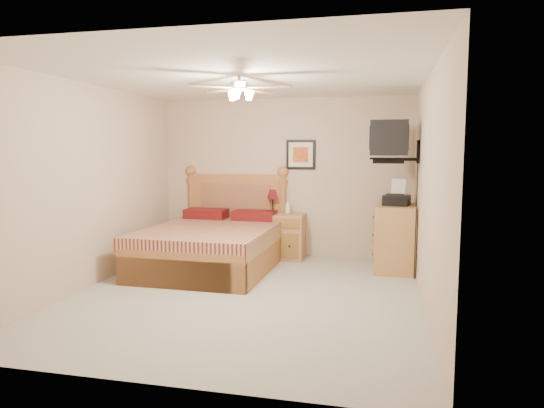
# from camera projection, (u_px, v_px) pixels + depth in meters

# --- Properties ---
(floor) EXTENTS (4.50, 4.50, 0.00)m
(floor) POSITION_uv_depth(u_px,v_px,m) (246.00, 295.00, 5.68)
(floor) COLOR #A4A094
(floor) RESTS_ON ground
(ceiling) EXTENTS (4.00, 4.50, 0.04)m
(ceiling) POSITION_uv_depth(u_px,v_px,m) (244.00, 77.00, 5.40)
(ceiling) COLOR white
(ceiling) RESTS_ON ground
(wall_back) EXTENTS (4.00, 0.04, 2.50)m
(wall_back) POSITION_uv_depth(u_px,v_px,m) (284.00, 178.00, 7.72)
(wall_back) COLOR #C7AD93
(wall_back) RESTS_ON ground
(wall_front) EXTENTS (4.00, 0.04, 2.50)m
(wall_front) POSITION_uv_depth(u_px,v_px,m) (155.00, 214.00, 3.36)
(wall_front) COLOR #C7AD93
(wall_front) RESTS_ON ground
(wall_left) EXTENTS (0.04, 4.50, 2.50)m
(wall_left) POSITION_uv_depth(u_px,v_px,m) (89.00, 186.00, 5.98)
(wall_left) COLOR #C7AD93
(wall_left) RESTS_ON ground
(wall_right) EXTENTS (0.04, 4.50, 2.50)m
(wall_right) POSITION_uv_depth(u_px,v_px,m) (428.00, 192.00, 5.09)
(wall_right) COLOR #C7AD93
(wall_right) RESTS_ON ground
(bed) EXTENTS (1.74, 2.26, 1.44)m
(bed) POSITION_uv_depth(u_px,v_px,m) (211.00, 219.00, 6.86)
(bed) COLOR #A35E32
(bed) RESTS_ON ground
(nightstand) EXTENTS (0.66, 0.50, 0.70)m
(nightstand) POSITION_uv_depth(u_px,v_px,m) (283.00, 236.00, 7.57)
(nightstand) COLOR #A2643E
(nightstand) RESTS_ON ground
(table_lamp) EXTENTS (0.26, 0.26, 0.37)m
(table_lamp) POSITION_uv_depth(u_px,v_px,m) (273.00, 201.00, 7.61)
(table_lamp) COLOR #5F0B19
(table_lamp) RESTS_ON nightstand
(lotion_bottle) EXTENTS (0.09, 0.09, 0.22)m
(lotion_bottle) POSITION_uv_depth(u_px,v_px,m) (288.00, 207.00, 7.54)
(lotion_bottle) COLOR white
(lotion_bottle) RESTS_ON nightstand
(framed_picture) EXTENTS (0.46, 0.04, 0.46)m
(framed_picture) POSITION_uv_depth(u_px,v_px,m) (301.00, 155.00, 7.60)
(framed_picture) COLOR black
(framed_picture) RESTS_ON wall_back
(dresser) EXTENTS (0.58, 0.81, 0.93)m
(dresser) POSITION_uv_depth(u_px,v_px,m) (396.00, 238.00, 6.80)
(dresser) COLOR #9E7942
(dresser) RESTS_ON ground
(fax_machine) EXTENTS (0.41, 0.42, 0.36)m
(fax_machine) POSITION_uv_depth(u_px,v_px,m) (397.00, 192.00, 6.70)
(fax_machine) COLOR black
(fax_machine) RESTS_ON dresser
(magazine_lower) EXTENTS (0.20, 0.25, 0.02)m
(magazine_lower) POSITION_uv_depth(u_px,v_px,m) (395.00, 202.00, 7.04)
(magazine_lower) COLOR tan
(magazine_lower) RESTS_ON dresser
(magazine_upper) EXTENTS (0.23, 0.29, 0.02)m
(magazine_upper) POSITION_uv_depth(u_px,v_px,m) (395.00, 200.00, 7.05)
(magazine_upper) COLOR gray
(magazine_upper) RESTS_ON magazine_lower
(wall_tv) EXTENTS (0.56, 0.46, 0.58)m
(wall_tv) POSITION_uv_depth(u_px,v_px,m) (400.00, 141.00, 6.39)
(wall_tv) COLOR black
(wall_tv) RESTS_ON wall_right
(ceiling_fan) EXTENTS (1.14, 1.14, 0.28)m
(ceiling_fan) POSITION_uv_depth(u_px,v_px,m) (239.00, 88.00, 5.22)
(ceiling_fan) COLOR silver
(ceiling_fan) RESTS_ON ceiling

